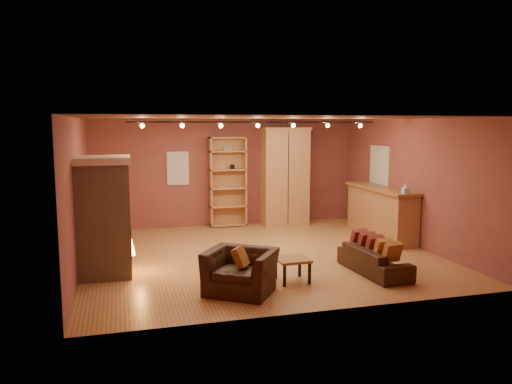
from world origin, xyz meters
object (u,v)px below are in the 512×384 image
object	(u,v)px
fireplace	(104,217)
bar_counter	(381,212)
loveseat	(374,255)
bookcase	(227,181)
armchair	(240,264)
armoire	(284,176)
coffee_table	(292,261)

from	to	relation	value
fireplace	bar_counter	xyz separation A→B (m)	(6.24, 1.39, -0.45)
fireplace	loveseat	distance (m)	4.88
bookcase	bar_counter	size ratio (longest dim) A/B	0.93
bar_counter	armchair	bearing A→B (deg)	-144.66
bookcase	armoire	distance (m)	1.53
bookcase	coffee_table	size ratio (longest dim) A/B	4.27
armoire	armchair	world-z (taller)	armoire
coffee_table	armoire	bearing A→B (deg)	73.11
fireplace	coffee_table	size ratio (longest dim) A/B	3.85
coffee_table	armchair	bearing A→B (deg)	-162.34
fireplace	armoire	size ratio (longest dim) A/B	0.82
armoire	armchair	bearing A→B (deg)	-115.65
bar_counter	bookcase	bearing A→B (deg)	144.06
coffee_table	fireplace	bearing A→B (deg)	158.30
fireplace	armchair	world-z (taller)	fireplace
loveseat	bookcase	bearing A→B (deg)	15.21
armoire	bar_counter	bearing A→B (deg)	-51.29
fireplace	loveseat	xyz separation A→B (m)	(4.68, -1.17, -0.72)
fireplace	coffee_table	xyz separation A→B (m)	(3.09, -1.23, -0.71)
armchair	coffee_table	size ratio (longest dim) A/B	2.29
bar_counter	coffee_table	distance (m)	4.10
fireplace	armchair	size ratio (longest dim) A/B	1.68
fireplace	bookcase	bearing A→B (deg)	50.99
bar_counter	armoire	bearing A→B (deg)	128.71
armchair	armoire	bearing A→B (deg)	98.37
bar_counter	coffee_table	world-z (taller)	bar_counter
loveseat	armoire	bearing A→B (deg)	-1.77
bar_counter	armchair	world-z (taller)	bar_counter
armoire	coffee_table	world-z (taller)	armoire
loveseat	coffee_table	distance (m)	1.59
bookcase	armchair	xyz separation A→B (m)	(-0.92, -5.27, -0.73)
bookcase	armchair	bearing A→B (deg)	-99.86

